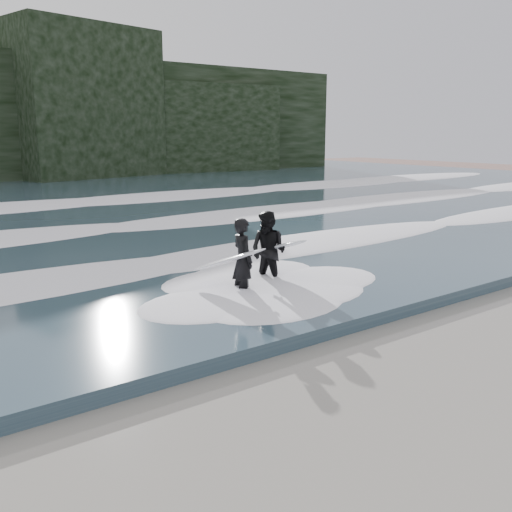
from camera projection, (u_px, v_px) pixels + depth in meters
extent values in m
plane|color=#8C6254|center=(512.00, 375.00, 9.57)|extent=(120.00, 120.00, 0.00)
cube|color=#2E4351|center=(26.00, 201.00, 32.25)|extent=(90.00, 52.00, 0.30)
ellipsoid|color=white|center=(219.00, 259.00, 16.54)|extent=(60.00, 3.20, 0.20)
ellipsoid|color=white|center=(120.00, 227.00, 22.01)|extent=(60.00, 4.00, 0.24)
ellipsoid|color=white|center=(48.00, 203.00, 29.06)|extent=(60.00, 4.80, 0.30)
imported|color=black|center=(243.00, 260.00, 13.62)|extent=(0.60, 0.81, 2.02)
ellipsoid|color=white|center=(228.00, 260.00, 13.41)|extent=(1.33, 2.20, 0.88)
imported|color=black|center=(268.00, 251.00, 14.51)|extent=(1.09, 1.21, 2.05)
ellipsoid|color=silver|center=(281.00, 246.00, 14.74)|extent=(0.70, 2.10, 0.73)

